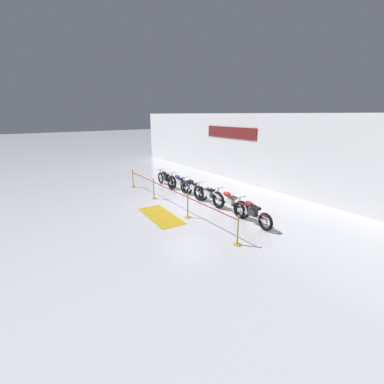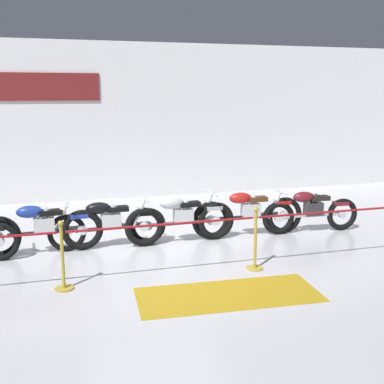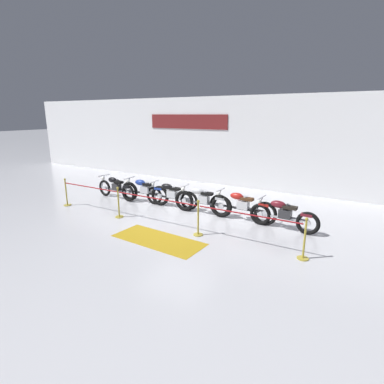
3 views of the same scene
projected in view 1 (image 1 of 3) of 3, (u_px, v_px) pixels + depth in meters
name	position (u px, v px, depth m)	size (l,w,h in m)	color
ground_plane	(190.00, 203.00, 12.51)	(120.00, 120.00, 0.00)	silver
back_wall	(263.00, 151.00, 14.74)	(28.00, 0.29, 4.20)	white
motorcycle_black_0	(165.00, 179.00, 15.31)	(2.12, 0.62, 0.92)	black
motorcycle_blue_1	(179.00, 183.00, 14.25)	(2.22, 0.62, 0.96)	black
motorcycle_black_2	(193.00, 188.00, 13.36)	(2.23, 0.62, 0.93)	black
motorcycle_silver_3	(208.00, 195.00, 12.22)	(2.21, 0.62, 0.95)	black
motorcycle_red_4	(229.00, 202.00, 11.13)	(2.35, 0.62, 0.96)	black
motorcycle_maroon_5	(252.00, 213.00, 10.01)	(2.13, 0.62, 0.92)	black
stanchion_far_left	(156.00, 186.00, 12.71)	(8.72, 0.28, 1.05)	gold
stanchion_mid_left	(154.00, 192.00, 13.05)	(0.28, 0.28, 1.05)	gold
stanchion_mid_right	(188.00, 209.00, 10.66)	(0.28, 0.28, 1.05)	gold
stanchion_far_right	(238.00, 235.00, 8.39)	(0.28, 0.28, 1.05)	gold
floor_banner	(161.00, 216.00, 10.89)	(2.65, 1.08, 0.01)	#B78E19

